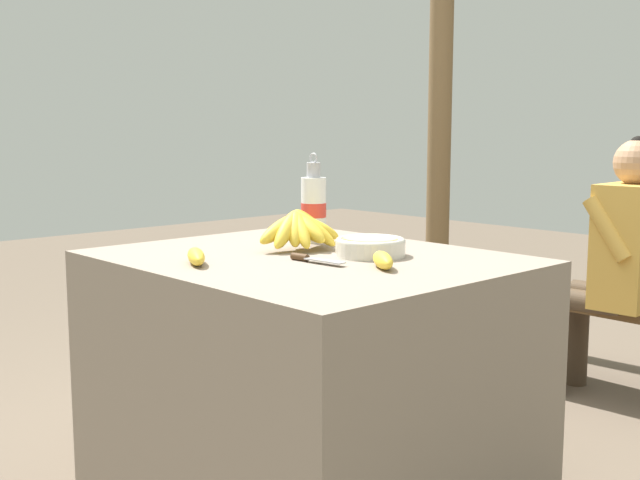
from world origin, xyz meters
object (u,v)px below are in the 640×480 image
at_px(seated_vendor, 621,253).
at_px(support_post_near, 440,98).
at_px(water_bottle, 314,208).
at_px(wooden_bench, 575,311).
at_px(banana_bunch_green, 507,270).
at_px(loose_banana_side, 383,260).
at_px(loose_banana_front, 196,256).
at_px(knife, 309,258).
at_px(banana_bunch_ripe, 301,228).
at_px(serving_bowl, 370,246).

bearing_deg(seated_vendor, support_post_near, -20.19).
distance_m(water_bottle, seated_vendor, 1.36).
bearing_deg(support_post_near, water_bottle, -63.22).
bearing_deg(wooden_bench, water_bottle, -97.86).
height_order(banana_bunch_green, support_post_near, support_post_near).
height_order(loose_banana_side, wooden_bench, loose_banana_side).
distance_m(loose_banana_front, support_post_near, 2.42).
distance_m(knife, support_post_near, 2.29).
distance_m(water_bottle, support_post_near, 1.91).
distance_m(seated_vendor, banana_bunch_green, 0.57).
xyz_separation_m(banana_bunch_ripe, knife, (0.18, -0.13, -0.06)).
height_order(loose_banana_side, knife, loose_banana_side).
bearing_deg(serving_bowl, knife, -101.56).
bearing_deg(banana_bunch_ripe, banana_bunch_green, 99.91).
bearing_deg(loose_banana_front, loose_banana_side, 40.11).
bearing_deg(serving_bowl, seated_vendor, 86.88).
bearing_deg(seated_vendor, wooden_bench, -12.00).
xyz_separation_m(banana_bunch_green, support_post_near, (-0.68, 0.35, 0.78)).
xyz_separation_m(seated_vendor, banana_bunch_green, (-0.55, 0.04, -0.14)).
relative_size(serving_bowl, loose_banana_front, 1.18).
relative_size(water_bottle, loose_banana_side, 1.93).
height_order(loose_banana_front, wooden_bench, loose_banana_front).
bearing_deg(banana_bunch_green, loose_banana_front, -82.02).
xyz_separation_m(loose_banana_side, seated_vendor, (-0.09, 1.47, -0.15)).
height_order(water_bottle, knife, water_bottle).
relative_size(wooden_bench, banana_bunch_green, 5.35).
bearing_deg(serving_bowl, water_bottle, 167.70).
bearing_deg(knife, wooden_bench, 88.26).
bearing_deg(loose_banana_side, loose_banana_front, -139.89).
bearing_deg(knife, banana_bunch_green, 100.31).
bearing_deg(serving_bowl, wooden_bench, 95.43).
bearing_deg(serving_bowl, banana_bunch_ripe, -163.75).
xyz_separation_m(loose_banana_front, knife, (0.18, 0.24, -0.01)).
height_order(loose_banana_front, support_post_near, support_post_near).
distance_m(knife, seated_vendor, 1.55).
relative_size(banana_bunch_ripe, support_post_near, 0.11).
distance_m(serving_bowl, water_bottle, 0.33).
bearing_deg(banana_bunch_green, wooden_bench, -0.38).
xyz_separation_m(loose_banana_side, knife, (-0.20, -0.07, -0.01)).
distance_m(knife, banana_bunch_green, 1.66).
xyz_separation_m(water_bottle, banana_bunch_green, (-0.16, 1.32, -0.38)).
bearing_deg(banana_bunch_green, seated_vendor, -3.80).
relative_size(loose_banana_side, banana_bunch_green, 0.58).
bearing_deg(wooden_bench, loose_banana_side, -79.02).
height_order(seated_vendor, support_post_near, support_post_near).
bearing_deg(water_bottle, serving_bowl, -12.30).
xyz_separation_m(serving_bowl, support_post_near, (-1.16, 1.74, 0.48)).
xyz_separation_m(water_bottle, loose_banana_side, (0.47, -0.19, -0.09)).
height_order(banana_bunch_ripe, wooden_bench, banana_bunch_ripe).
bearing_deg(seated_vendor, banana_bunch_ripe, 75.64).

